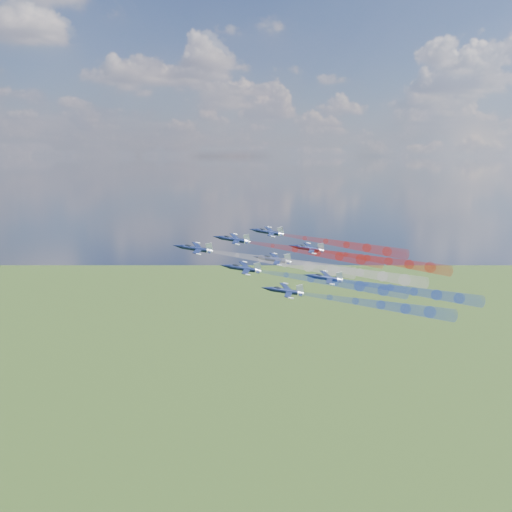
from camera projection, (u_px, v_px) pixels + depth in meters
jet_lead at (195, 249)px, 163.57m from camera, size 13.49×12.31×6.56m
trail_lead at (285, 263)px, 167.84m from camera, size 37.97×18.00×11.17m
jet_inner_left at (243, 268)px, 156.71m from camera, size 13.49×12.31×6.56m
trail_inner_left at (335, 282)px, 160.97m from camera, size 37.97×18.00×11.17m
jet_inner_right at (233, 239)px, 173.68m from camera, size 13.49×12.31×6.56m
trail_inner_right at (317, 253)px, 177.94m from camera, size 37.97×18.00×11.17m
jet_outer_left at (284, 291)px, 149.21m from camera, size 13.49×12.31×6.56m
trail_outer_left at (381, 305)px, 153.48m from camera, size 37.97×18.00×11.17m
jet_center_third at (274, 260)px, 167.55m from camera, size 13.49×12.31×6.56m
trail_center_third at (360, 273)px, 171.82m from camera, size 37.97×18.00×11.17m
jet_outer_right at (268, 232)px, 185.02m from camera, size 13.49×12.31×6.56m
trail_outer_right at (346, 245)px, 189.28m from camera, size 37.97×18.00×11.17m
jet_rear_left at (325, 278)px, 160.28m from camera, size 13.49×12.31×6.56m
trail_rear_left at (414, 291)px, 164.55m from camera, size 37.97×18.00×11.17m
jet_rear_right at (308, 248)px, 178.24m from camera, size 13.49×12.31×6.56m
trail_rear_right at (388, 261)px, 182.50m from camera, size 37.97×18.00×11.17m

